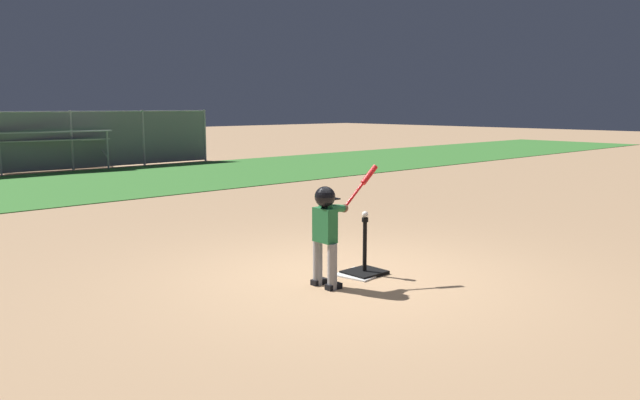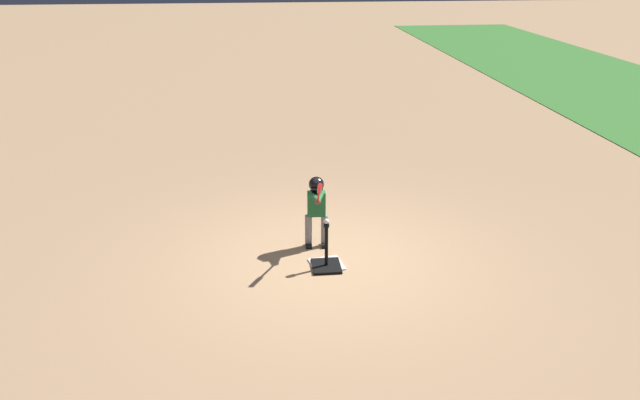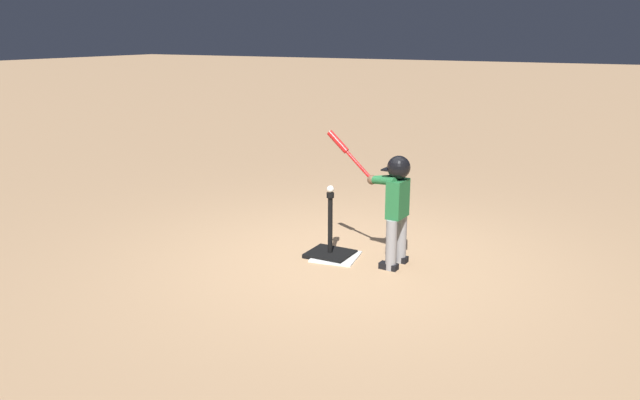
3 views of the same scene
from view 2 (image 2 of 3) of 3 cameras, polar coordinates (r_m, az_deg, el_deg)
The scene contains 5 objects.
ground_plane at distance 8.98m, azimuth 0.70°, elevation -5.55°, with size 90.00×90.00×0.00m, color tan.
home_plate at distance 8.86m, azimuth 0.62°, elevation -5.90°, with size 0.44×0.44×0.02m, color white.
batting_tee at distance 8.75m, azimuth 0.58°, elevation -5.67°, with size 0.44×0.40×0.67m.
batter_child at distance 9.08m, azimuth -0.31°, elevation -0.33°, with size 0.89×0.35×1.29m.
baseball at distance 8.48m, azimuth 0.60°, elevation -1.96°, with size 0.07×0.07×0.07m, color white.
Camera 2 is at (7.89, -0.98, 4.17)m, focal length 35.00 mm.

